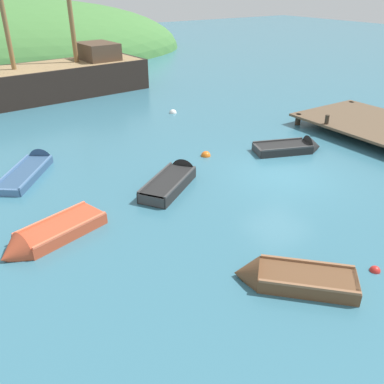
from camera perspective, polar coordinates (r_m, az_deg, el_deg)
The scene contains 11 objects.
ground_plane at distance 16.56m, azimuth 12.47°, elevation 2.25°, with size 120.00×120.00×0.00m, color teal.
shore_hill at distance 47.07m, azimuth -23.69°, elevation 16.95°, with size 36.66×21.99×10.73m, color #477F3D.
sailing_ship at distance 29.37m, azimuth -18.63°, elevation 14.14°, with size 15.17×5.00×11.89m.
rowboat_center at distance 15.48m, azimuth -2.52°, elevation 1.66°, with size 3.49×2.86×1.04m.
rowboat_far at distance 17.81m, azimuth -21.45°, elevation 3.06°, with size 3.21×3.77×1.03m.
rowboat_near_dock at distance 19.11m, azimuth 13.95°, elevation 5.91°, with size 3.30×2.16×1.10m.
rowboat_outer_right at distance 10.89m, azimuth 13.10°, elevation -11.79°, with size 2.91×2.92×1.04m.
rowboat_portside at distance 12.86m, azimuth -19.68°, elevation -6.08°, with size 3.42×1.99×1.09m.
buoy_orange at distance 18.05m, azimuth 1.94°, elevation 5.07°, with size 0.43×0.43×0.43m, color orange.
buoy_red at distance 12.10m, azimuth 24.19°, elevation -10.02°, with size 0.29×0.29×0.29m, color red.
buoy_white at distance 24.23m, azimuth -2.68°, elevation 10.97°, with size 0.42×0.42×0.42m, color white.
Camera 1 is at (-11.08, -10.20, 6.89)m, focal length 38.15 mm.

